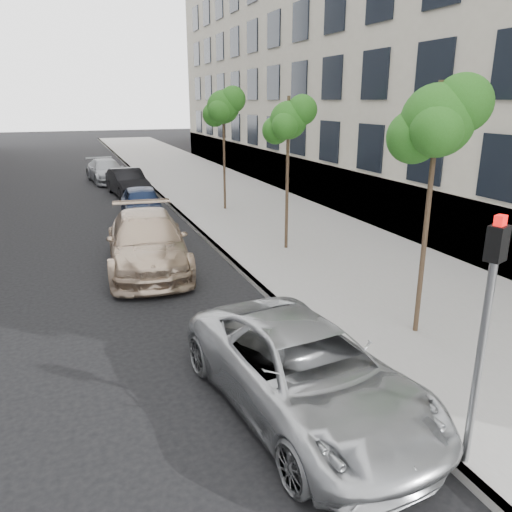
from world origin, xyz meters
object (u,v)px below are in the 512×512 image
tree_near (438,121)px  suv (147,242)px  sedan_rear (106,171)px  tree_mid (289,121)px  signal_pole (486,317)px  tree_far (224,107)px  minivan (305,372)px  sedan_black (128,182)px  sedan_blue (142,204)px

tree_near → suv: bearing=124.5°
sedan_rear → tree_mid: bearing=-82.4°
tree_mid → signal_pole: (-1.93, -9.95, -1.90)m
tree_near → tree_far: 13.00m
minivan → sedan_rear: 24.91m
tree_mid → minivan: size_ratio=0.95×
sedan_black → tree_far: bearing=-63.9°
minivan → sedan_black: (-0.17, 19.96, -0.02)m
tree_near → tree_mid: size_ratio=1.06×
suv → sedan_rear: 16.92m
tree_near → sedan_blue: bearing=106.2°
sedan_black → tree_near: bearing=-85.9°
sedan_rear → signal_pole: bearing=-91.4°
tree_near → sedan_black: bearing=100.7°
sedan_black → sedan_rear: sedan_black is taller
tree_near → tree_far: bearing=90.0°
signal_pole → sedan_black: (-1.57, 21.90, -1.53)m
sedan_blue → tree_far: bearing=10.9°
tree_mid → sedan_rear: tree_mid is taller
signal_pole → minivan: (-1.40, 1.94, -1.51)m
tree_mid → tree_near: bearing=-90.0°
tree_near → minivan: bearing=-155.6°
tree_mid → signal_pole: 10.31m
tree_far → suv: 8.69m
tree_mid → tree_far: (0.00, 6.50, 0.31)m
tree_near → sedan_black: (-3.50, 18.45, -3.66)m
tree_mid → suv: 5.54m
tree_near → sedan_black: 19.13m
suv → minivan: bearing=-76.2°
tree_far → sedan_rear: tree_far is taller
tree_mid → tree_far: size_ratio=0.92×
tree_mid → sedan_blue: 7.84m
tree_mid → minivan: bearing=-112.6°
tree_mid → sedan_black: tree_mid is taller
sedan_rear → tree_far: bearing=-74.5°
tree_far → minivan: size_ratio=1.03×
tree_mid → minivan: 9.32m
sedan_blue → tree_near: bearing=-70.1°
tree_far → sedan_blue: bearing=-172.8°
minivan → suv: 8.06m
tree_mid → sedan_rear: bearing=103.7°
tree_near → sedan_rear: bearing=100.0°
signal_pole → minivan: signal_pole is taller
tree_near → tree_mid: bearing=90.0°
tree_mid → sedan_rear: size_ratio=1.03×
signal_pole → minivan: size_ratio=0.67×
tree_near → signal_pole: tree_near is taller
tree_far → sedan_blue: 5.24m
signal_pole → sedan_blue: size_ratio=0.82×
minivan → sedan_blue: 14.05m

